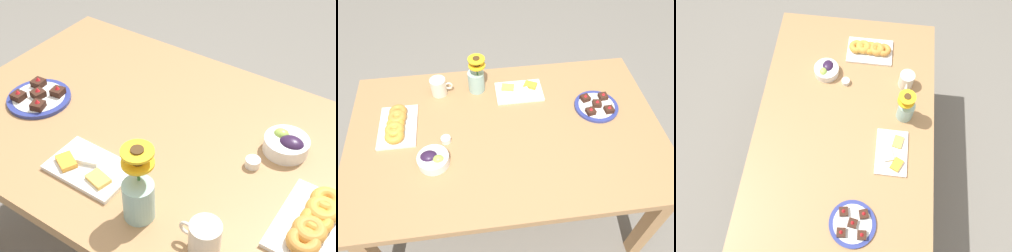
{
  "view_description": "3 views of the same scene",
  "coord_description": "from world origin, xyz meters",
  "views": [
    {
      "loc": [
        -0.66,
        0.99,
        1.79
      ],
      "look_at": [
        0.0,
        0.0,
        0.78
      ],
      "focal_mm": 50.0,
      "sensor_mm": 36.0,
      "label": 1
    },
    {
      "loc": [
        -0.14,
        -1.06,
        2.02
      ],
      "look_at": [
        0.0,
        0.0,
        0.78
      ],
      "focal_mm": 35.0,
      "sensor_mm": 36.0,
      "label": 2
    },
    {
      "loc": [
        0.74,
        0.09,
        2.41
      ],
      "look_at": [
        0.0,
        0.0,
        0.78
      ],
      "focal_mm": 35.0,
      "sensor_mm": 36.0,
      "label": 3
    }
  ],
  "objects": [
    {
      "name": "croissant_platter",
      "position": [
        -0.55,
        0.09,
        0.76
      ],
      "size": [
        0.19,
        0.29,
        0.05
      ],
      "color": "white",
      "rests_on": "dining_table"
    },
    {
      "name": "cheese_platter",
      "position": [
        0.11,
        0.27,
        0.75
      ],
      "size": [
        0.26,
        0.17,
        0.03
      ],
      "color": "white",
      "rests_on": "dining_table"
    },
    {
      "name": "ground_plane",
      "position": [
        0.0,
        0.0,
        0.0
      ],
      "size": [
        6.0,
        6.0,
        0.0
      ],
      "primitive_type": "plane",
      "color": "slate"
    },
    {
      "name": "dessert_plate",
      "position": [
        0.51,
        0.1,
        0.75
      ],
      "size": [
        0.23,
        0.23,
        0.05
      ],
      "color": "navy",
      "rests_on": "dining_table"
    },
    {
      "name": "jam_cup_honey",
      "position": [
        -0.3,
        -0.03,
        0.76
      ],
      "size": [
        0.05,
        0.05,
        0.03
      ],
      "color": "white",
      "rests_on": "dining_table"
    },
    {
      "name": "flower_vase",
      "position": [
        -0.12,
        0.33,
        0.82
      ],
      "size": [
        0.1,
        0.11,
        0.24
      ],
      "color": "#99C1B7",
      "rests_on": "dining_table"
    },
    {
      "name": "grape_bowl",
      "position": [
        -0.36,
        -0.15,
        0.77
      ],
      "size": [
        0.15,
        0.15,
        0.07
      ],
      "color": "white",
      "rests_on": "dining_table"
    },
    {
      "name": "coffee_mug",
      "position": [
        -0.33,
        0.33,
        0.79
      ],
      "size": [
        0.12,
        0.09,
        0.1
      ],
      "color": "silver",
      "rests_on": "dining_table"
    },
    {
      "name": "dining_table",
      "position": [
        0.0,
        0.0,
        0.65
      ],
      "size": [
        1.6,
        1.0,
        0.74
      ],
      "color": "#A87A4C",
      "rests_on": "ground_plane"
    }
  ]
}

